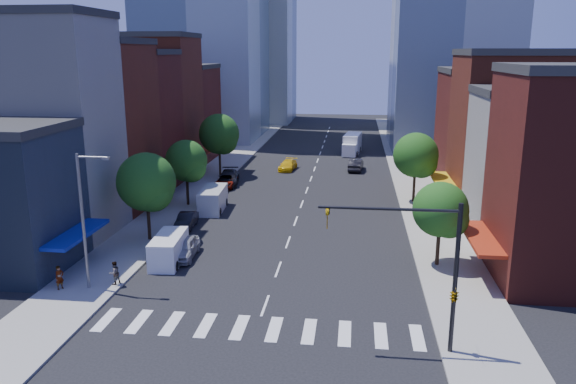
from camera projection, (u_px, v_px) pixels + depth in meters
name	position (u px, v px, depth m)	size (l,w,h in m)	color
ground	(265.00, 305.00, 34.89)	(220.00, 220.00, 0.00)	black
sidewalk_left	(220.00, 169.00, 74.84)	(5.00, 120.00, 0.15)	gray
sidewalk_right	(411.00, 174.00, 71.95)	(5.00, 120.00, 0.15)	gray
crosswalk	(257.00, 328.00, 32.00)	(19.00, 3.00, 0.01)	silver
bldg_left_1	(38.00, 130.00, 46.68)	(12.00, 8.00, 18.00)	beige
bldg_left_2	(86.00, 128.00, 55.11)	(12.00, 9.00, 16.00)	maroon
bldg_left_3	(122.00, 123.00, 63.41)	(12.00, 8.00, 15.00)	#571C15
bldg_left_4	(148.00, 107.00, 71.36)	(12.00, 9.00, 17.00)	maroon
bldg_left_5	(173.00, 114.00, 80.99)	(12.00, 10.00, 13.00)	#571C15
bldg_right_1	(549.00, 170.00, 45.45)	(12.00, 8.00, 12.00)	beige
bldg_right_2	(520.00, 136.00, 53.75)	(12.00, 10.00, 15.00)	maroon
bldg_right_3	(495.00, 132.00, 63.63)	(12.00, 10.00, 13.00)	#571C15
traffic_signal	(444.00, 279.00, 28.40)	(7.24, 2.24, 8.00)	black
streetlight	(85.00, 213.00, 35.93)	(2.25, 0.25, 9.00)	slate
tree_left_near	(148.00, 184.00, 45.54)	(4.80, 4.80, 7.30)	black
tree_left_mid	(188.00, 163.00, 56.21)	(4.20, 4.20, 6.65)	black
tree_left_far	(220.00, 136.00, 69.53)	(5.00, 5.00, 7.75)	black
tree_right_near	(443.00, 212.00, 40.16)	(4.00, 4.00, 6.20)	black
tree_right_far	(417.00, 157.00, 57.33)	(4.60, 4.60, 7.20)	black
parked_car_front	(184.00, 248.00, 42.85)	(1.82, 4.52, 1.54)	#A09FA4
parked_car_second	(186.00, 221.00, 50.10)	(1.40, 4.02, 1.32)	black
parked_car_third	(226.00, 182.00, 65.16)	(2.17, 4.71, 1.31)	#999999
parked_car_rear	(229.00, 178.00, 66.55)	(2.27, 5.58, 1.62)	black
cargo_van_near	(168.00, 250.00, 41.72)	(2.33, 5.04, 2.09)	white
cargo_van_far	(213.00, 200.00, 55.34)	(2.43, 5.42, 2.26)	silver
taxi	(288.00, 165.00, 74.54)	(1.85, 4.56, 1.32)	#E2B30B
traffic_car_oncoming	(356.00, 165.00, 74.15)	(1.66, 4.77, 1.57)	black
traffic_car_far	(356.00, 146.00, 90.03)	(1.56, 3.88, 1.32)	#999999
box_truck	(352.00, 145.00, 86.33)	(3.00, 7.57, 2.96)	white
pedestrian_near	(60.00, 278.00, 36.77)	(0.59, 0.38, 1.61)	#999999
pedestrian_far	(114.00, 273.00, 37.56)	(0.77, 0.60, 1.59)	#999999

